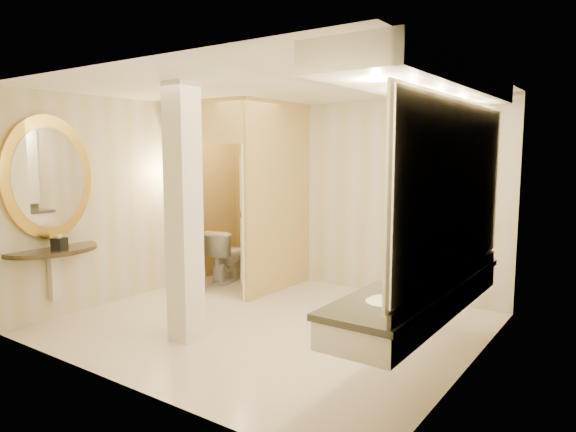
# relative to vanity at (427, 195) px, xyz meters

# --- Properties ---
(floor) EXTENTS (4.50, 4.50, 0.00)m
(floor) POSITION_rel_vanity_xyz_m (-1.98, 0.40, -1.63)
(floor) COLOR beige
(floor) RESTS_ON ground
(ceiling) EXTENTS (4.50, 4.50, 0.00)m
(ceiling) POSITION_rel_vanity_xyz_m (-1.98, 0.40, 1.07)
(ceiling) COLOR white
(ceiling) RESTS_ON wall_back
(wall_back) EXTENTS (4.50, 0.02, 2.70)m
(wall_back) POSITION_rel_vanity_xyz_m (-1.98, 2.40, -0.28)
(wall_back) COLOR beige
(wall_back) RESTS_ON floor
(wall_front) EXTENTS (4.50, 0.02, 2.70)m
(wall_front) POSITION_rel_vanity_xyz_m (-1.98, -1.60, -0.28)
(wall_front) COLOR beige
(wall_front) RESTS_ON floor
(wall_left) EXTENTS (0.02, 4.00, 2.70)m
(wall_left) POSITION_rel_vanity_xyz_m (-4.23, 0.40, -0.28)
(wall_left) COLOR beige
(wall_left) RESTS_ON floor
(wall_right) EXTENTS (0.02, 4.00, 2.70)m
(wall_right) POSITION_rel_vanity_xyz_m (0.27, 0.40, -0.28)
(wall_right) COLOR beige
(wall_right) RESTS_ON floor
(toilet_closet) EXTENTS (1.50, 1.55, 2.70)m
(toilet_closet) POSITION_rel_vanity_xyz_m (-3.11, 1.36, -0.24)
(toilet_closet) COLOR tan
(toilet_closet) RESTS_ON floor
(wall_sconce) EXTENTS (0.14, 0.14, 0.42)m
(wall_sconce) POSITION_rel_vanity_xyz_m (-3.90, 0.83, 0.10)
(wall_sconce) COLOR #BF8B3D
(wall_sconce) RESTS_ON toilet_closet
(vanity) EXTENTS (0.75, 2.81, 2.09)m
(vanity) POSITION_rel_vanity_xyz_m (0.00, 0.00, 0.00)
(vanity) COLOR silver
(vanity) RESTS_ON floor
(console_shelf) EXTENTS (1.11, 1.11, 2.00)m
(console_shelf) POSITION_rel_vanity_xyz_m (-4.19, -0.95, -0.28)
(console_shelf) COLOR black
(console_shelf) RESTS_ON floor
(pillar) EXTENTS (0.29, 0.29, 2.70)m
(pillar) POSITION_rel_vanity_xyz_m (-2.42, -0.50, -0.28)
(pillar) COLOR silver
(pillar) RESTS_ON floor
(tissue_box) EXTENTS (0.17, 0.17, 0.14)m
(tissue_box) POSITION_rel_vanity_xyz_m (-3.98, -0.97, -0.69)
(tissue_box) COLOR black
(tissue_box) RESTS_ON console_shelf
(toilet) EXTENTS (0.62, 0.88, 0.81)m
(toilet) POSITION_rel_vanity_xyz_m (-3.76, 1.63, -1.22)
(toilet) COLOR white
(toilet) RESTS_ON floor
(soap_bottle_a) EXTENTS (0.07, 0.07, 0.12)m
(soap_bottle_a) POSITION_rel_vanity_xyz_m (-0.00, -0.26, -0.69)
(soap_bottle_a) COLOR beige
(soap_bottle_a) RESTS_ON vanity
(soap_bottle_b) EXTENTS (0.09, 0.09, 0.10)m
(soap_bottle_b) POSITION_rel_vanity_xyz_m (-0.06, 0.14, -0.70)
(soap_bottle_b) COLOR silver
(soap_bottle_b) RESTS_ON vanity
(soap_bottle_c) EXTENTS (0.12, 0.12, 0.23)m
(soap_bottle_c) POSITION_rel_vanity_xyz_m (-0.16, -0.08, -0.64)
(soap_bottle_c) COLOR #C6B28C
(soap_bottle_c) RESTS_ON vanity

